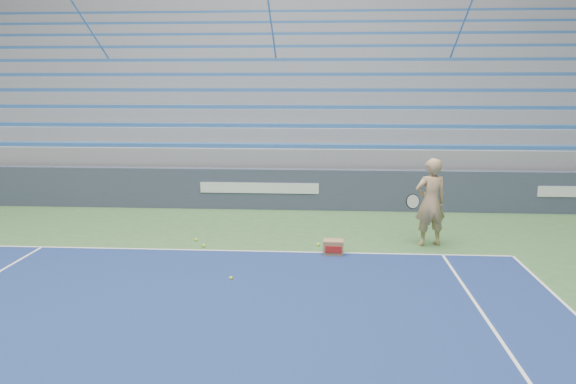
# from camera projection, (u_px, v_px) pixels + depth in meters

# --- Properties ---
(sponsor_barrier) EXTENTS (30.00, 0.32, 1.10)m
(sponsor_barrier) POSITION_uv_depth(u_px,v_px,m) (260.00, 189.00, 15.23)
(sponsor_barrier) COLOR #363E53
(sponsor_barrier) RESTS_ON ground
(bleachers) EXTENTS (31.00, 9.15, 7.30)m
(bleachers) POSITION_uv_depth(u_px,v_px,m) (277.00, 111.00, 20.49)
(bleachers) COLOR gray
(bleachers) RESTS_ON ground
(tennis_player) EXTENTS (0.99, 0.92, 1.85)m
(tennis_player) POSITION_uv_depth(u_px,v_px,m) (430.00, 202.00, 11.70)
(tennis_player) COLOR tan
(tennis_player) RESTS_ON ground
(ball_box) EXTENTS (0.41, 0.33, 0.30)m
(ball_box) POSITION_uv_depth(u_px,v_px,m) (333.00, 247.00, 11.19)
(ball_box) COLOR #956D48
(ball_box) RESTS_ON ground
(tennis_ball_0) EXTENTS (0.07, 0.07, 0.07)m
(tennis_ball_0) POSITION_uv_depth(u_px,v_px,m) (196.00, 240.00, 12.16)
(tennis_ball_0) COLOR #DAF131
(tennis_ball_0) RESTS_ON ground
(tennis_ball_1) EXTENTS (0.07, 0.07, 0.07)m
(tennis_ball_1) POSITION_uv_depth(u_px,v_px,m) (204.00, 246.00, 11.71)
(tennis_ball_1) COLOR #DAF131
(tennis_ball_1) RESTS_ON ground
(tennis_ball_2) EXTENTS (0.07, 0.07, 0.07)m
(tennis_ball_2) POSITION_uv_depth(u_px,v_px,m) (318.00, 244.00, 11.80)
(tennis_ball_2) COLOR #DAF131
(tennis_ball_2) RESTS_ON ground
(tennis_ball_3) EXTENTS (0.07, 0.07, 0.07)m
(tennis_ball_3) POSITION_uv_depth(u_px,v_px,m) (231.00, 278.00, 9.76)
(tennis_ball_3) COLOR #DAF131
(tennis_ball_3) RESTS_ON ground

